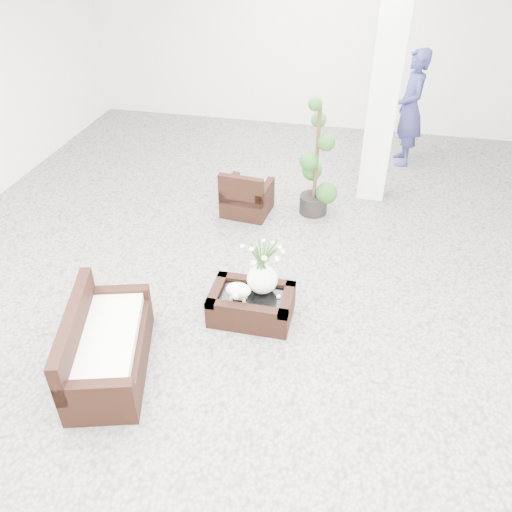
% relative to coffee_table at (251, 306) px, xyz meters
% --- Properties ---
extents(ground, '(11.00, 11.00, 0.00)m').
position_rel_coffee_table_xyz_m(ground, '(-0.01, 0.41, -0.16)').
color(ground, gray).
rests_on(ground, ground).
extents(column, '(0.40, 0.40, 3.50)m').
position_rel_coffee_table_xyz_m(column, '(1.19, 3.21, 1.59)').
color(column, white).
rests_on(column, ground).
extents(coffee_table, '(0.90, 0.60, 0.31)m').
position_rel_coffee_table_xyz_m(coffee_table, '(0.00, 0.00, 0.00)').
color(coffee_table, black).
rests_on(coffee_table, ground).
extents(sheep_figurine, '(0.28, 0.23, 0.21)m').
position_rel_coffee_table_xyz_m(sheep_figurine, '(-0.12, -0.10, 0.26)').
color(sheep_figurine, white).
rests_on(sheep_figurine, coffee_table).
extents(planter_narcissus, '(0.44, 0.44, 0.80)m').
position_rel_coffee_table_xyz_m(planter_narcissus, '(0.10, 0.10, 0.56)').
color(planter_narcissus, white).
rests_on(planter_narcissus, coffee_table).
extents(tealight, '(0.04, 0.04, 0.03)m').
position_rel_coffee_table_xyz_m(tealight, '(0.30, 0.02, 0.17)').
color(tealight, white).
rests_on(tealight, coffee_table).
extents(armchair, '(0.72, 0.69, 0.70)m').
position_rel_coffee_table_xyz_m(armchair, '(-0.58, 2.25, 0.19)').
color(armchair, black).
rests_on(armchair, ground).
extents(loveseat, '(1.04, 1.54, 0.75)m').
position_rel_coffee_table_xyz_m(loveseat, '(-1.19, -1.05, 0.22)').
color(loveseat, black).
rests_on(loveseat, ground).
extents(topiary, '(0.45, 0.45, 1.71)m').
position_rel_coffee_table_xyz_m(topiary, '(0.38, 2.45, 0.70)').
color(topiary, '#1F4D18').
rests_on(topiary, ground).
extents(shopper, '(0.59, 0.78, 1.92)m').
position_rel_coffee_table_xyz_m(shopper, '(1.68, 4.51, 0.80)').
color(shopper, navy).
rests_on(shopper, ground).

